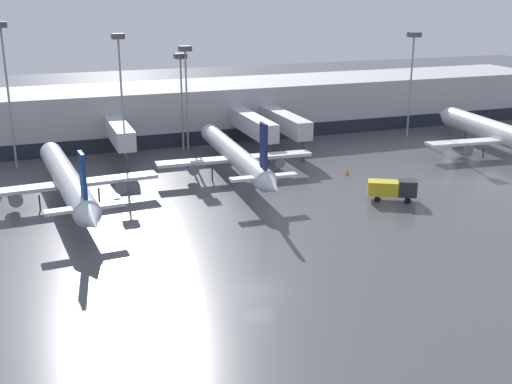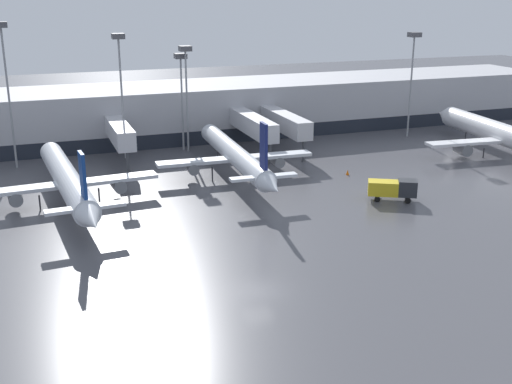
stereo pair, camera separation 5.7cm
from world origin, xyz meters
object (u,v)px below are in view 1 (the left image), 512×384
object	(u,v)px
parked_jet_2	(67,180)
apron_light_mast_4	(120,61)
apron_light_mast_5	(181,73)
apron_light_mast_6	(4,56)
traffic_cone_2	(347,172)
parked_jet_0	(506,136)
apron_light_mast_2	(413,55)
parked_jet_1	(235,155)
apron_light_mast_1	(186,68)
service_truck_3	(393,188)

from	to	relation	value
parked_jet_2	apron_light_mast_4	distance (m)	25.27
apron_light_mast_5	apron_light_mast_6	bearing A→B (deg)	-175.34
traffic_cone_2	apron_light_mast_6	distance (m)	50.72
parked_jet_0	apron_light_mast_4	bearing A→B (deg)	76.96
apron_light_mast_6	parked_jet_2	bearing A→B (deg)	-73.54
parked_jet_0	apron_light_mast_2	distance (m)	21.22
apron_light_mast_2	apron_light_mast_6	xyz separation A→B (m)	(-65.32, 1.67, 1.87)
apron_light_mast_2	apron_light_mast_6	distance (m)	65.37
traffic_cone_2	apron_light_mast_4	bearing A→B (deg)	144.47
parked_jet_1	parked_jet_2	xyz separation A→B (m)	(-22.64, -4.10, -0.14)
parked_jet_1	apron_light_mast_1	bearing A→B (deg)	10.54
parked_jet_0	traffic_cone_2	bearing A→B (deg)	98.35
service_truck_3	apron_light_mast_6	bearing A→B (deg)	172.37
parked_jet_0	apron_light_mast_5	size ratio (longest dim) A/B	2.60
parked_jet_0	apron_light_mast_6	size ratio (longest dim) A/B	1.94
parked_jet_1	traffic_cone_2	bearing A→B (deg)	-102.47
parked_jet_1	service_truck_3	world-z (taller)	parked_jet_1
apron_light_mast_2	apron_light_mast_6	bearing A→B (deg)	178.53
apron_light_mast_2	apron_light_mast_5	size ratio (longest dim) A/B	1.16
apron_light_mast_1	traffic_cone_2	bearing A→B (deg)	-49.67
service_truck_3	apron_light_mast_6	size ratio (longest dim) A/B	0.30
traffic_cone_2	apron_light_mast_5	bearing A→B (deg)	129.61
parked_jet_1	apron_light_mast_5	world-z (taller)	apron_light_mast_5
parked_jet_2	apron_light_mast_4	bearing A→B (deg)	-30.81
parked_jet_2	apron_light_mast_5	world-z (taller)	apron_light_mast_5
apron_light_mast_5	apron_light_mast_6	world-z (taller)	apron_light_mast_6
traffic_cone_2	apron_light_mast_6	bearing A→B (deg)	155.49
parked_jet_1	parked_jet_2	bearing A→B (deg)	102.48
parked_jet_1	apron_light_mast_1	world-z (taller)	apron_light_mast_1
parked_jet_1	apron_light_mast_2	bearing A→B (deg)	-66.48
apron_light_mast_6	parked_jet_0	bearing A→B (deg)	-14.12
parked_jet_1	apron_light_mast_2	xyz separation A→B (m)	(36.74, 14.32, 10.99)
parked_jet_2	apron_light_mast_5	xyz separation A→B (m)	(19.66, 22.17, 9.34)
apron_light_mast_4	traffic_cone_2	bearing A→B (deg)	-35.53
parked_jet_2	apron_light_mast_4	xyz separation A→B (m)	(9.96, 20.07, 11.70)
apron_light_mast_1	apron_light_mast_4	size ratio (longest dim) A/B	0.89
parked_jet_0	traffic_cone_2	size ratio (longest dim) A/B	52.92
traffic_cone_2	apron_light_mast_5	world-z (taller)	apron_light_mast_5
parked_jet_0	parked_jet_2	distance (m)	66.56
parked_jet_1	apron_light_mast_5	xyz separation A→B (m)	(-2.98, 18.08, 9.20)
parked_jet_0	apron_light_mast_5	distance (m)	51.94
traffic_cone_2	service_truck_3	bearing A→B (deg)	-90.61
parked_jet_2	apron_light_mast_5	bearing A→B (deg)	-45.99
parked_jet_0	service_truck_3	distance (m)	31.91
apron_light_mast_2	apron_light_mast_4	size ratio (longest dim) A/B	0.96
parked_jet_2	apron_light_mast_6	distance (m)	24.65
parked_jet_1	service_truck_3	bearing A→B (deg)	-134.43
parked_jet_1	apron_light_mast_5	bearing A→B (deg)	11.60
parked_jet_2	apron_light_mast_1	bearing A→B (deg)	-48.25
parked_jet_0	apron_light_mast_6	xyz separation A→B (m)	(-72.47, 18.23, 13.05)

